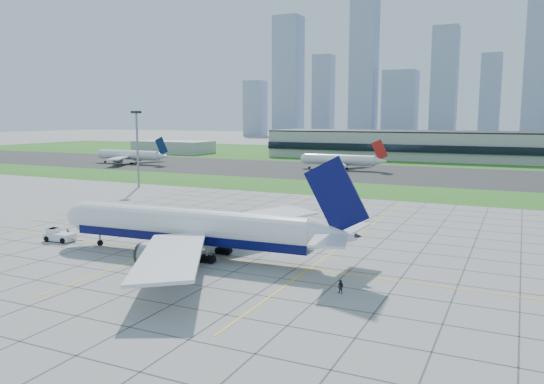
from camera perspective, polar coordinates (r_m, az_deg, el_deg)
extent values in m
plane|color=gray|center=(93.19, -6.04, -6.65)|extent=(1400.00, 1400.00, 0.00)
cube|color=#2F6C1F|center=(174.99, 9.44, 0.22)|extent=(700.00, 35.00, 0.04)
cube|color=#383838|center=(228.04, 13.23, 1.93)|extent=(700.00, 75.00, 0.04)
cube|color=#2F6C1F|center=(336.03, 17.20, 3.70)|extent=(700.00, 145.00, 0.04)
cube|color=#474744|center=(130.94, -21.95, -2.90)|extent=(0.18, 130.00, 0.02)
cube|color=#474744|center=(125.25, -19.45, -3.25)|extent=(0.18, 130.00, 0.02)
cube|color=#474744|center=(119.82, -16.72, -3.63)|extent=(0.18, 130.00, 0.02)
cube|color=#474744|center=(114.70, -13.74, -4.03)|extent=(0.18, 130.00, 0.02)
cube|color=#474744|center=(109.93, -10.48, -4.46)|extent=(0.18, 130.00, 0.02)
cube|color=#474744|center=(105.54, -6.94, -4.91)|extent=(0.18, 130.00, 0.02)
cube|color=#474744|center=(101.59, -3.10, -5.37)|extent=(0.18, 130.00, 0.02)
cube|color=#474744|center=(98.14, 1.03, -5.84)|extent=(0.18, 130.00, 0.02)
cube|color=#474744|center=(95.24, 5.45, -6.31)|extent=(0.18, 130.00, 0.02)
cube|color=#474744|center=(92.94, 10.13, -6.77)|extent=(0.18, 130.00, 0.02)
cube|color=#474744|center=(91.28, 15.02, -7.19)|extent=(0.18, 130.00, 0.02)
cube|color=#474744|center=(90.31, 20.06, -7.58)|extent=(0.18, 130.00, 0.02)
cube|color=#474744|center=(90.04, 25.17, -7.91)|extent=(0.18, 130.00, 0.02)
cube|color=#474744|center=(64.29, -25.50, -14.29)|extent=(110.00, 0.18, 0.02)
cube|color=#474744|center=(69.19, -20.26, -12.39)|extent=(110.00, 0.18, 0.02)
cube|color=#474744|center=(74.63, -15.82, -10.68)|extent=(110.00, 0.18, 0.02)
cube|color=#474744|center=(80.50, -12.04, -9.16)|extent=(110.00, 0.18, 0.02)
cube|color=#474744|center=(86.71, -8.81, -7.82)|extent=(110.00, 0.18, 0.02)
cube|color=#474744|center=(93.19, -6.04, -6.64)|extent=(110.00, 0.18, 0.02)
cube|color=#474744|center=(99.89, -3.65, -5.61)|extent=(110.00, 0.18, 0.02)
cube|color=#474744|center=(106.77, -1.57, -4.70)|extent=(110.00, 0.18, 0.02)
cube|color=#474744|center=(113.80, 0.26, -3.89)|extent=(110.00, 0.18, 0.02)
cube|color=#474744|center=(120.95, 1.86, -3.18)|extent=(110.00, 0.18, 0.02)
cube|color=#474744|center=(128.19, 3.28, -2.54)|extent=(110.00, 0.18, 0.02)
cube|color=#474744|center=(135.53, 4.55, -1.98)|extent=(110.00, 0.18, 0.02)
cube|color=#474744|center=(142.93, 5.69, -1.46)|extent=(110.00, 0.18, 0.02)
cube|color=#474744|center=(150.40, 6.72, -1.00)|extent=(110.00, 0.18, 0.02)
cube|color=yellow|center=(91.54, -6.70, -6.92)|extent=(120.00, 0.25, 0.03)
cube|color=yellow|center=(114.89, -5.13, -3.81)|extent=(0.25, 100.00, 0.03)
cube|color=yellow|center=(103.87, 8.38, -5.14)|extent=(0.25, 100.00, 0.03)
cube|color=#B7B7B2|center=(307.38, 24.00, 4.38)|extent=(260.00, 42.00, 15.00)
cube|color=black|center=(285.95, 23.88, 4.06)|extent=(260.00, 1.00, 4.00)
cube|color=black|center=(307.07, 24.08, 5.85)|extent=(260.00, 42.00, 0.80)
cube|color=#B7B7B2|center=(354.35, -10.57, 4.78)|extent=(50.00, 25.00, 8.00)
cylinder|color=gray|center=(184.28, -14.27, 4.38)|extent=(0.70, 0.70, 25.00)
cube|color=black|center=(183.95, -14.41, 8.32)|extent=(2.50, 2.50, 0.80)
cube|color=#96A6C5|center=(670.40, -1.82, 8.97)|extent=(24.00, 21.60, 68.00)
cube|color=#96A6C5|center=(652.79, 1.77, 12.25)|extent=(31.00, 27.90, 142.00)
cube|color=#96A6C5|center=(634.89, 5.54, 10.21)|extent=(22.00, 19.80, 95.00)
cube|color=#96A6C5|center=(622.37, 9.86, 13.17)|extent=(28.00, 25.20, 160.00)
cube|color=#96A6C5|center=(609.98, 13.61, 9.12)|extent=(35.00, 31.50, 74.00)
cube|color=#96A6C5|center=(603.13, 18.04, 11.06)|extent=(26.00, 23.40, 118.00)
cube|color=#96A6C5|center=(598.14, 22.41, 9.44)|extent=(20.00, 18.00, 88.00)
cube|color=#96A6C5|center=(599.22, 27.06, 12.14)|extent=(33.00, 29.70, 150.00)
cylinder|color=white|center=(91.56, -8.76, -3.57)|extent=(43.63, 8.30, 5.66)
cube|color=#060945|center=(91.94, -8.74, -4.67)|extent=(43.61, 7.92, 1.51)
ellipsoid|color=white|center=(104.11, -19.11, -2.52)|extent=(9.38, 6.20, 5.66)
cube|color=black|center=(105.39, -19.98, -2.18)|extent=(2.25, 3.14, 0.57)
cone|color=white|center=(81.91, 6.53, -4.71)|extent=(7.86, 5.82, 5.37)
cube|color=#060945|center=(80.63, 6.92, -0.36)|extent=(10.29, 1.10, 12.03)
cube|color=white|center=(102.41, -1.72, -2.78)|extent=(17.95, 27.64, 0.91)
cube|color=white|center=(76.38, -10.83, -6.70)|extent=(20.40, 27.16, 0.91)
cylinder|color=slate|center=(100.60, -5.86, -4.11)|extent=(6.34, 3.95, 3.58)
cylinder|color=slate|center=(84.06, -12.16, -6.70)|extent=(6.34, 3.95, 3.58)
cylinder|color=gray|center=(103.40, -18.01, -4.83)|extent=(0.36, 0.36, 2.45)
cylinder|color=black|center=(103.56, -18.00, -5.21)|extent=(1.06, 0.53, 1.04)
cylinder|color=black|center=(92.96, -5.23, -6.29)|extent=(1.29, 1.20, 1.23)
cylinder|color=black|center=(87.81, -7.03, -7.18)|extent=(1.29, 1.20, 1.23)
cube|color=white|center=(109.76, -21.87, -4.47)|extent=(6.00, 3.08, 1.36)
cube|color=white|center=(110.63, -22.48, -3.89)|extent=(1.88, 2.25, 1.07)
cube|color=black|center=(110.59, -22.49, -3.80)|extent=(1.67, 2.04, 0.68)
cube|color=gray|center=(107.01, -20.23, -4.86)|extent=(2.93, 0.35, 0.18)
cylinder|color=black|center=(112.04, -22.14, -4.42)|extent=(1.10, 0.55, 1.07)
cylinder|color=black|center=(110.29, -23.05, -4.66)|extent=(1.10, 0.55, 1.07)
cylinder|color=black|center=(109.42, -20.66, -4.63)|extent=(1.10, 0.55, 1.07)
cylinder|color=black|center=(107.62, -21.57, -4.88)|extent=(1.10, 0.55, 1.07)
imported|color=black|center=(111.15, -21.09, -4.22)|extent=(0.83, 0.84, 1.96)
imported|color=black|center=(73.07, 7.39, -10.08)|extent=(1.09, 0.95, 1.89)
cylinder|color=white|center=(278.68, -15.10, 3.87)|extent=(36.27, 4.80, 4.80)
cube|color=#071949|center=(265.79, -11.81, 4.87)|extent=(7.46, 0.40, 9.15)
cube|color=white|center=(285.61, -13.28, 3.87)|extent=(13.89, 20.66, 0.40)
cube|color=white|center=(268.80, -16.20, 3.52)|extent=(13.89, 20.66, 0.40)
cylinder|color=black|center=(278.72, -14.30, 3.08)|extent=(1.00, 1.00, 1.00)
cylinder|color=black|center=(275.36, -14.88, 3.00)|extent=(1.00, 1.00, 1.00)
cylinder|color=white|center=(240.29, 7.27, 3.46)|extent=(32.56, 4.80, 4.80)
cube|color=red|center=(235.00, 11.50, 4.48)|extent=(7.46, 0.40, 9.15)
cube|color=white|center=(250.15, 8.54, 3.43)|extent=(13.89, 20.66, 0.40)
cube|color=white|center=(229.24, 6.95, 3.04)|extent=(13.89, 20.66, 0.40)
cylinder|color=black|center=(241.92, 8.03, 2.52)|extent=(1.00, 1.00, 1.00)
cylinder|color=black|center=(237.74, 7.71, 2.43)|extent=(1.00, 1.00, 1.00)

